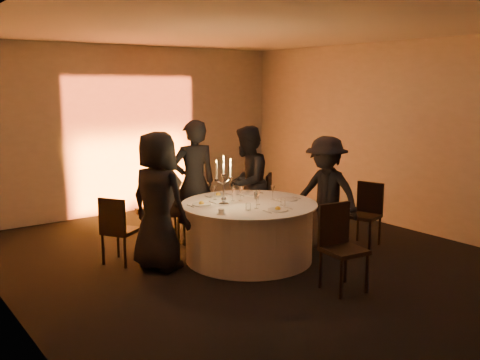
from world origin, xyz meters
TOP-DOWN VIEW (x-y plane):
  - floor at (0.00, 0.00)m, footprint 7.00×7.00m
  - ceiling at (0.00, 0.00)m, footprint 7.00×7.00m
  - wall_back at (0.00, 3.50)m, footprint 7.00×0.00m
  - wall_left at (-3.00, 0.00)m, footprint 0.00×7.00m
  - wall_right at (3.00, 0.00)m, footprint 0.00×7.00m
  - uplighter_fixture at (0.00, 3.20)m, footprint 0.25×0.12m
  - banquet_table at (0.00, 0.00)m, footprint 1.80×1.80m
  - chair_left at (-1.50, 0.84)m, footprint 0.54×0.54m
  - chair_back_left at (-0.57, 1.27)m, footprint 0.54×0.54m
  - chair_back_right at (1.02, 1.00)m, footprint 0.57×0.57m
  - chair_right at (1.79, -0.48)m, footprint 0.49×0.49m
  - chair_front at (0.21, -1.43)m, footprint 0.48×0.48m
  - guest_left at (-1.14, 0.39)m, footprint 0.80×0.99m
  - guest_back_left at (-0.20, 1.06)m, footprint 0.73×0.55m
  - guest_back_right at (0.62, 0.87)m, footprint 1.05×1.01m
  - guest_right at (1.15, -0.27)m, footprint 0.82×1.15m
  - plate_left at (-0.56, 0.28)m, footprint 0.36×0.25m
  - plate_back_left at (-0.07, 0.61)m, footprint 0.35×0.25m
  - plate_back_right at (0.36, 0.45)m, footprint 0.35×0.29m
  - plate_right at (0.54, -0.15)m, footprint 0.36×0.28m
  - plate_front at (0.04, -0.54)m, footprint 0.36×0.25m
  - coffee_cup at (-0.64, -0.29)m, footprint 0.11×0.11m
  - candelabra at (-0.33, 0.11)m, footprint 0.28×0.13m
  - wine_glass_a at (-0.09, 0.24)m, footprint 0.07×0.07m
  - wine_glass_b at (0.04, -0.15)m, footprint 0.07×0.07m
  - wine_glass_c at (-0.25, 0.44)m, footprint 0.07×0.07m
  - wine_glass_d at (0.39, -0.01)m, footprint 0.07×0.07m
  - wine_glass_e at (-0.12, -0.31)m, footprint 0.07×0.07m
  - wine_glass_f at (-0.00, 0.19)m, footprint 0.07×0.07m
  - tumbler_a at (0.32, 0.24)m, footprint 0.07×0.07m
  - tumbler_b at (-0.25, -0.32)m, footprint 0.07×0.07m
  - tumbler_c at (0.24, 0.14)m, footprint 0.07×0.07m
  - tumbler_d at (0.27, -0.37)m, footprint 0.07×0.07m

SIDE VIEW (x-z plane):
  - floor at x=0.00m, z-range 0.00..0.00m
  - uplighter_fixture at x=0.00m, z-range 0.00..0.10m
  - banquet_table at x=0.00m, z-range 0.00..0.77m
  - chair_left at x=-1.50m, z-range 0.05..0.95m
  - chair_right at x=1.79m, z-range 0.06..0.97m
  - chair_back_right at x=1.02m, z-range 0.06..0.97m
  - chair_back_left at x=-0.57m, z-range 0.06..1.00m
  - chair_front at x=0.21m, z-range 0.06..1.04m
  - plate_right at x=0.54m, z-range 0.77..0.78m
  - plate_back_right at x=0.36m, z-range 0.77..0.78m
  - plate_front at x=0.04m, z-range 0.75..0.83m
  - plate_back_left at x=-0.07m, z-range 0.75..0.83m
  - plate_left at x=-0.56m, z-range 0.75..0.83m
  - coffee_cup at x=-0.64m, z-range 0.77..0.83m
  - guest_right at x=1.15m, z-range 0.00..1.61m
  - tumbler_a at x=0.32m, z-range 0.77..0.86m
  - tumbler_b at x=-0.25m, z-range 0.77..0.86m
  - tumbler_c at x=0.24m, z-range 0.77..0.86m
  - tumbler_d at x=0.27m, z-range 0.77..0.86m
  - guest_back_right at x=0.62m, z-range 0.00..1.71m
  - guest_left at x=-1.14m, z-range 0.00..1.75m
  - wine_glass_a at x=-0.09m, z-range 0.81..1.00m
  - wine_glass_b at x=0.04m, z-range 0.81..1.00m
  - wine_glass_c at x=-0.25m, z-range 0.81..1.00m
  - wine_glass_d at x=0.39m, z-range 0.81..1.00m
  - wine_glass_e at x=-0.12m, z-range 0.81..1.00m
  - wine_glass_f at x=0.00m, z-range 0.81..1.00m
  - guest_back_left at x=-0.20m, z-range 0.00..1.82m
  - candelabra at x=-0.33m, z-range 0.67..1.33m
  - wall_back at x=0.00m, z-range -2.00..5.00m
  - wall_left at x=-3.00m, z-range -2.00..5.00m
  - wall_right at x=3.00m, z-range -2.00..5.00m
  - ceiling at x=0.00m, z-range 3.00..3.00m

